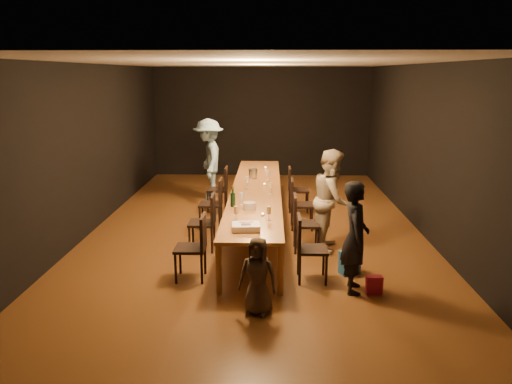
{
  "coord_description": "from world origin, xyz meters",
  "views": [
    {
      "loc": [
        0.26,
        -8.94,
        2.83
      ],
      "look_at": [
        0.04,
        -1.29,
        1.0
      ],
      "focal_mm": 35.0,
      "sensor_mm": 36.0,
      "label": 1
    }
  ],
  "objects_px": {
    "chair_right_3": "(299,189)",
    "chair_left_2": "(211,203)",
    "chair_right_2": "(302,204)",
    "man_blue": "(209,159)",
    "chair_right_1": "(306,223)",
    "ice_bucket": "(253,173)",
    "chair_left_1": "(202,222)",
    "chair_left_3": "(217,189)",
    "birthday_cake": "(246,227)",
    "plate_stack": "(249,206)",
    "woman_tan": "(332,200)",
    "chair_left_0": "(190,247)",
    "champagne_bottle": "(233,196)",
    "table": "(256,191)",
    "chair_right_0": "(312,249)",
    "child": "(258,276)",
    "woman_birthday": "(355,237)"
  },
  "relations": [
    {
      "from": "woman_birthday",
      "to": "man_blue",
      "type": "height_order",
      "value": "man_blue"
    },
    {
      "from": "champagne_bottle",
      "to": "plate_stack",
      "type": "bearing_deg",
      "value": -30.26
    },
    {
      "from": "woman_tan",
      "to": "ice_bucket",
      "type": "bearing_deg",
      "value": 46.6
    },
    {
      "from": "chair_left_0",
      "to": "chair_left_3",
      "type": "distance_m",
      "value": 3.6
    },
    {
      "from": "table",
      "to": "plate_stack",
      "type": "relative_size",
      "value": 30.52
    },
    {
      "from": "chair_left_1",
      "to": "birthday_cake",
      "type": "relative_size",
      "value": 2.31
    },
    {
      "from": "chair_right_1",
      "to": "chair_left_0",
      "type": "distance_m",
      "value": 2.08
    },
    {
      "from": "chair_right_3",
      "to": "man_blue",
      "type": "distance_m",
      "value": 2.31
    },
    {
      "from": "chair_left_1",
      "to": "birthday_cake",
      "type": "height_order",
      "value": "chair_left_1"
    },
    {
      "from": "chair_right_3",
      "to": "birthday_cake",
      "type": "xyz_separation_m",
      "value": [
        -0.92,
        -3.67,
        0.33
      ]
    },
    {
      "from": "chair_right_0",
      "to": "chair_left_3",
      "type": "relative_size",
      "value": 1.0
    },
    {
      "from": "birthday_cake",
      "to": "plate_stack",
      "type": "bearing_deg",
      "value": 84.87
    },
    {
      "from": "table",
      "to": "birthday_cake",
      "type": "bearing_deg",
      "value": -91.52
    },
    {
      "from": "chair_left_0",
      "to": "plate_stack",
      "type": "xyz_separation_m",
      "value": [
        0.78,
        0.98,
        0.34
      ]
    },
    {
      "from": "chair_left_1",
      "to": "plate_stack",
      "type": "relative_size",
      "value": 4.73
    },
    {
      "from": "chair_right_3",
      "to": "chair_left_1",
      "type": "bearing_deg",
      "value": -35.31
    },
    {
      "from": "champagne_bottle",
      "to": "ice_bucket",
      "type": "distance_m",
      "value": 2.23
    },
    {
      "from": "woman_birthday",
      "to": "champagne_bottle",
      "type": "distance_m",
      "value": 2.26
    },
    {
      "from": "man_blue",
      "to": "chair_right_2",
      "type": "bearing_deg",
      "value": 30.22
    },
    {
      "from": "chair_right_0",
      "to": "chair_left_0",
      "type": "height_order",
      "value": "same"
    },
    {
      "from": "plate_stack",
      "to": "chair_left_0",
      "type": "bearing_deg",
      "value": -128.58
    },
    {
      "from": "chair_left_1",
      "to": "chair_left_3",
      "type": "xyz_separation_m",
      "value": [
        0.0,
        2.4,
        0.0
      ]
    },
    {
      "from": "chair_right_2",
      "to": "woman_tan",
      "type": "height_order",
      "value": "woman_tan"
    },
    {
      "from": "chair_left_0",
      "to": "woman_tan",
      "type": "distance_m",
      "value": 2.54
    },
    {
      "from": "chair_right_3",
      "to": "chair_left_2",
      "type": "relative_size",
      "value": 1.0
    },
    {
      "from": "chair_left_1",
      "to": "ice_bucket",
      "type": "distance_m",
      "value": 2.32
    },
    {
      "from": "chair_right_1",
      "to": "chair_left_2",
      "type": "distance_m",
      "value": 2.08
    },
    {
      "from": "chair_left_3",
      "to": "plate_stack",
      "type": "xyz_separation_m",
      "value": [
        0.78,
        -2.62,
        0.34
      ]
    },
    {
      "from": "ice_bucket",
      "to": "man_blue",
      "type": "bearing_deg",
      "value": 129.25
    },
    {
      "from": "birthday_cake",
      "to": "chair_left_0",
      "type": "bearing_deg",
      "value": 169.77
    },
    {
      "from": "chair_left_2",
      "to": "child",
      "type": "relative_size",
      "value": 0.98
    },
    {
      "from": "chair_left_2",
      "to": "chair_left_3",
      "type": "bearing_deg",
      "value": 0.0
    },
    {
      "from": "chair_right_2",
      "to": "man_blue",
      "type": "xyz_separation_m",
      "value": [
        -2.0,
        2.25,
        0.45
      ]
    },
    {
      "from": "woman_tan",
      "to": "birthday_cake",
      "type": "relative_size",
      "value": 4.08
    },
    {
      "from": "chair_right_0",
      "to": "chair_left_3",
      "type": "height_order",
      "value": "same"
    },
    {
      "from": "chair_left_1",
      "to": "birthday_cake",
      "type": "distance_m",
      "value": 1.53
    },
    {
      "from": "chair_right_1",
      "to": "ice_bucket",
      "type": "distance_m",
      "value": 2.38
    },
    {
      "from": "chair_left_1",
      "to": "chair_left_2",
      "type": "distance_m",
      "value": 1.2
    },
    {
      "from": "table",
      "to": "chair_left_2",
      "type": "distance_m",
      "value": 0.88
    },
    {
      "from": "chair_right_0",
      "to": "child",
      "type": "distance_m",
      "value": 1.24
    },
    {
      "from": "chair_left_2",
      "to": "man_blue",
      "type": "relative_size",
      "value": 0.51
    },
    {
      "from": "chair_left_3",
      "to": "birthday_cake",
      "type": "distance_m",
      "value": 3.77
    },
    {
      "from": "plate_stack",
      "to": "champagne_bottle",
      "type": "relative_size",
      "value": 0.59
    },
    {
      "from": "chair_left_2",
      "to": "woman_tan",
      "type": "bearing_deg",
      "value": -116.23
    },
    {
      "from": "chair_left_2",
      "to": "chair_right_2",
      "type": "bearing_deg",
      "value": -90.0
    },
    {
      "from": "table",
      "to": "plate_stack",
      "type": "bearing_deg",
      "value": -92.63
    },
    {
      "from": "birthday_cake",
      "to": "plate_stack",
      "type": "distance_m",
      "value": 1.05
    },
    {
      "from": "woman_birthday",
      "to": "plate_stack",
      "type": "relative_size",
      "value": 7.6
    },
    {
      "from": "child",
      "to": "plate_stack",
      "type": "bearing_deg",
      "value": 109.2
    },
    {
      "from": "chair_left_1",
      "to": "chair_left_2",
      "type": "relative_size",
      "value": 1.0
    }
  ]
}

